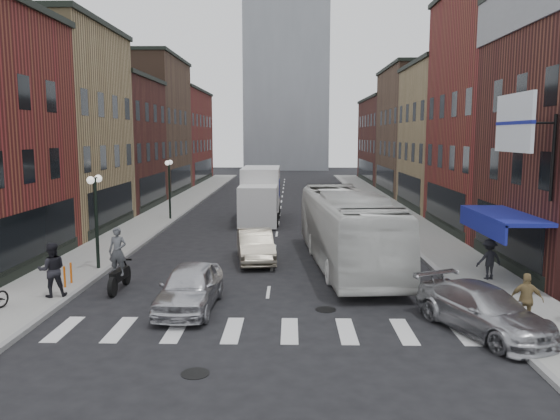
% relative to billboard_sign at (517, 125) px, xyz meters
% --- Properties ---
extents(ground, '(160.00, 160.00, 0.00)m').
position_rel_billboard_sign_xyz_m(ground, '(-8.59, -0.50, -6.13)').
color(ground, black).
rests_on(ground, ground).
extents(sidewalk_left, '(3.00, 74.00, 0.15)m').
position_rel_billboard_sign_xyz_m(sidewalk_left, '(-17.09, 21.50, -6.06)').
color(sidewalk_left, gray).
rests_on(sidewalk_left, ground).
extents(sidewalk_right, '(3.00, 74.00, 0.15)m').
position_rel_billboard_sign_xyz_m(sidewalk_right, '(-0.09, 21.50, -6.06)').
color(sidewalk_right, gray).
rests_on(sidewalk_right, ground).
extents(curb_left, '(0.20, 74.00, 0.16)m').
position_rel_billboard_sign_xyz_m(curb_left, '(-15.59, 21.50, -6.13)').
color(curb_left, gray).
rests_on(curb_left, ground).
extents(curb_right, '(0.20, 74.00, 0.16)m').
position_rel_billboard_sign_xyz_m(curb_right, '(-1.59, 21.50, -6.13)').
color(curb_right, gray).
rests_on(curb_right, ground).
extents(crosswalk_stripes, '(12.00, 2.20, 0.01)m').
position_rel_billboard_sign_xyz_m(crosswalk_stripes, '(-8.59, -3.50, -6.13)').
color(crosswalk_stripes, silver).
rests_on(crosswalk_stripes, ground).
extents(bldg_left_mid_a, '(10.30, 10.20, 12.30)m').
position_rel_billboard_sign_xyz_m(bldg_left_mid_a, '(-23.58, 13.50, 0.02)').
color(bldg_left_mid_a, '#997F54').
rests_on(bldg_left_mid_a, ground).
extents(bldg_left_mid_b, '(10.30, 10.20, 10.30)m').
position_rel_billboard_sign_xyz_m(bldg_left_mid_b, '(-23.58, 23.50, -0.98)').
color(bldg_left_mid_b, '#441B18').
rests_on(bldg_left_mid_b, ground).
extents(bldg_left_far_a, '(10.30, 12.20, 13.30)m').
position_rel_billboard_sign_xyz_m(bldg_left_far_a, '(-23.58, 34.50, 0.52)').
color(bldg_left_far_a, '#503628').
rests_on(bldg_left_far_a, ground).
extents(bldg_left_far_b, '(10.30, 16.20, 11.30)m').
position_rel_billboard_sign_xyz_m(bldg_left_far_b, '(-23.58, 48.50, -0.48)').
color(bldg_left_far_b, maroon).
rests_on(bldg_left_far_b, ground).
extents(bldg_right_mid_a, '(10.30, 10.20, 14.30)m').
position_rel_billboard_sign_xyz_m(bldg_right_mid_a, '(6.41, 13.50, 1.02)').
color(bldg_right_mid_a, maroon).
rests_on(bldg_right_mid_a, ground).
extents(bldg_right_mid_b, '(10.30, 10.20, 11.30)m').
position_rel_billboard_sign_xyz_m(bldg_right_mid_b, '(6.41, 23.50, -0.48)').
color(bldg_right_mid_b, '#997F54').
rests_on(bldg_right_mid_b, ground).
extents(bldg_right_far_a, '(10.30, 12.20, 12.30)m').
position_rel_billboard_sign_xyz_m(bldg_right_far_a, '(6.41, 34.50, 0.02)').
color(bldg_right_far_a, '#503628').
rests_on(bldg_right_far_a, ground).
extents(bldg_right_far_b, '(10.30, 16.20, 10.30)m').
position_rel_billboard_sign_xyz_m(bldg_right_far_b, '(6.41, 48.50, -0.98)').
color(bldg_right_far_b, '#441B18').
rests_on(bldg_right_far_b, ground).
extents(awning_blue, '(1.80, 5.00, 0.78)m').
position_rel_billboard_sign_xyz_m(awning_blue, '(0.34, 2.00, -3.50)').
color(awning_blue, navy).
rests_on(awning_blue, ground).
extents(billboard_sign, '(1.52, 3.00, 3.70)m').
position_rel_billboard_sign_xyz_m(billboard_sign, '(0.00, 0.00, 0.00)').
color(billboard_sign, black).
rests_on(billboard_sign, ground).
extents(distant_tower, '(14.00, 14.00, 50.00)m').
position_rel_billboard_sign_xyz_m(distant_tower, '(-8.59, 77.50, 18.87)').
color(distant_tower, '#9399A0').
rests_on(distant_tower, ground).
extents(streetlamp_near, '(0.32, 1.22, 4.11)m').
position_rel_billboard_sign_xyz_m(streetlamp_near, '(-15.99, 3.50, -3.22)').
color(streetlamp_near, black).
rests_on(streetlamp_near, ground).
extents(streetlamp_far, '(0.32, 1.22, 4.11)m').
position_rel_billboard_sign_xyz_m(streetlamp_far, '(-15.99, 17.50, -3.22)').
color(streetlamp_far, black).
rests_on(streetlamp_far, ground).
extents(bike_rack, '(0.08, 0.68, 0.80)m').
position_rel_billboard_sign_xyz_m(bike_rack, '(-16.19, 0.80, -5.58)').
color(bike_rack, '#D8590C').
rests_on(bike_rack, sidewalk_left).
extents(box_truck, '(2.60, 8.21, 3.57)m').
position_rel_billboard_sign_xyz_m(box_truck, '(-9.83, 17.62, -4.37)').
color(box_truck, silver).
rests_on(box_truck, ground).
extents(motorcycle_rider, '(0.69, 2.38, 2.42)m').
position_rel_billboard_sign_xyz_m(motorcycle_rider, '(-14.17, 0.59, -5.00)').
color(motorcycle_rider, black).
rests_on(motorcycle_rider, ground).
extents(transit_bus, '(3.82, 12.14, 3.33)m').
position_rel_billboard_sign_xyz_m(transit_bus, '(-5.25, 4.80, -4.47)').
color(transit_bus, silver).
rests_on(transit_bus, ground).
extents(sedan_left_near, '(1.95, 4.49, 1.51)m').
position_rel_billboard_sign_xyz_m(sedan_left_near, '(-11.13, -1.48, -5.38)').
color(sedan_left_near, silver).
rests_on(sedan_left_near, ground).
extents(sedan_left_far, '(2.13, 4.59, 1.46)m').
position_rel_billboard_sign_xyz_m(sedan_left_far, '(-9.39, 5.50, -5.40)').
color(sedan_left_far, '#A99F89').
rests_on(sedan_left_far, ground).
extents(curb_car, '(3.65, 5.11, 1.37)m').
position_rel_billboard_sign_xyz_m(curb_car, '(-2.09, -3.50, -5.45)').
color(curb_car, '#A9A9AE').
rests_on(curb_car, ground).
extents(ped_left_solo, '(1.07, 0.86, 1.93)m').
position_rel_billboard_sign_xyz_m(ped_left_solo, '(-16.12, -0.65, -5.02)').
color(ped_left_solo, black).
rests_on(ped_left_solo, sidewalk_left).
extents(ped_right_a, '(1.12, 0.73, 1.59)m').
position_rel_billboard_sign_xyz_m(ped_right_a, '(0.05, 2.03, -5.19)').
color(ped_right_a, black).
rests_on(ped_right_a, sidewalk_right).
extents(ped_right_b, '(1.03, 0.70, 1.61)m').
position_rel_billboard_sign_xyz_m(ped_right_b, '(-0.78, -3.36, -5.18)').
color(ped_right_b, olive).
rests_on(ped_right_b, sidewalk_right).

